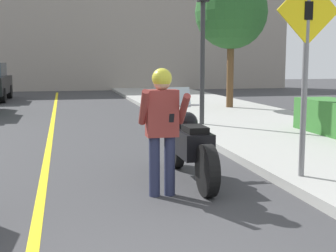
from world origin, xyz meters
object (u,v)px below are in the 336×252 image
(motorcycle, at_px, (190,145))
(traffic_light, at_px, (203,19))
(street_tree, at_px, (231,13))
(person_biker, at_px, (162,119))
(crossing_sign, at_px, (306,58))

(motorcycle, height_order, traffic_light, traffic_light)
(traffic_light, xyz_separation_m, street_tree, (2.26, 4.12, 0.59))
(traffic_light, distance_m, street_tree, 4.74)
(motorcycle, distance_m, traffic_light, 5.67)
(motorcycle, height_order, street_tree, street_tree)
(person_biker, distance_m, crossing_sign, 2.14)
(motorcycle, xyz_separation_m, person_biker, (-0.56, -0.71, 0.47))
(street_tree, bearing_deg, motorcycle, -113.51)
(person_biker, relative_size, traffic_light, 0.43)
(person_biker, height_order, street_tree, street_tree)
(traffic_light, height_order, street_tree, street_tree)
(person_biker, xyz_separation_m, crossing_sign, (2.00, 0.06, 0.77))
(crossing_sign, height_order, traffic_light, traffic_light)
(person_biker, relative_size, crossing_sign, 0.61)
(person_biker, height_order, traffic_light, traffic_light)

